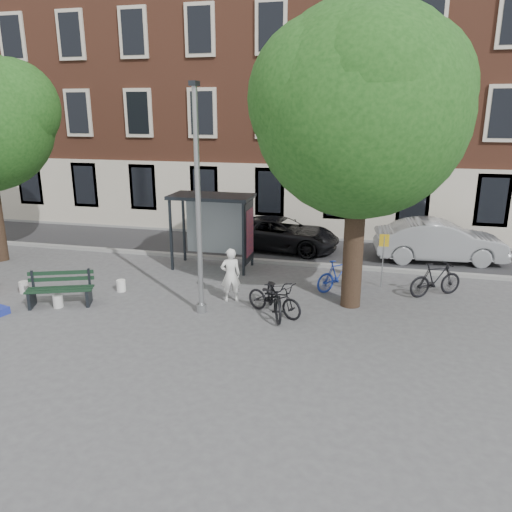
{
  "coord_description": "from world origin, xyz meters",
  "views": [
    {
      "loc": [
        4.53,
        -12.2,
        5.41
      ],
      "look_at": [
        1.29,
        1.13,
        1.4
      ],
      "focal_mm": 35.0,
      "sensor_mm": 36.0,
      "label": 1
    }
  ],
  "objects_px": {
    "bus_shelter": "(223,215)",
    "lamppost": "(199,214)",
    "bike_a": "(274,298)",
    "car_silver": "(439,241)",
    "bench": "(60,290)",
    "bike_b": "(339,275)",
    "bike_c": "(275,295)",
    "notice_sign": "(384,250)",
    "bike_d": "(436,279)",
    "car_dark": "(281,234)",
    "painter": "(231,275)"
  },
  "relations": [
    {
      "from": "bus_shelter",
      "to": "car_dark",
      "type": "relative_size",
      "value": 0.61
    },
    {
      "from": "lamppost",
      "to": "car_dark",
      "type": "relative_size",
      "value": 1.3
    },
    {
      "from": "lamppost",
      "to": "bike_c",
      "type": "xyz_separation_m",
      "value": [
        2.0,
        0.35,
        -2.24
      ]
    },
    {
      "from": "bench",
      "to": "lamppost",
      "type": "bearing_deg",
      "value": -15.02
    },
    {
      "from": "painter",
      "to": "bike_c",
      "type": "relative_size",
      "value": 0.78
    },
    {
      "from": "bike_a",
      "to": "bike_b",
      "type": "distance_m",
      "value": 2.83
    },
    {
      "from": "notice_sign",
      "to": "bike_d",
      "type": "bearing_deg",
      "value": -19.27
    },
    {
      "from": "bus_shelter",
      "to": "painter",
      "type": "bearing_deg",
      "value": -69.46
    },
    {
      "from": "bus_shelter",
      "to": "bike_b",
      "type": "xyz_separation_m",
      "value": [
        4.16,
        -1.42,
        -1.41
      ]
    },
    {
      "from": "bike_c",
      "to": "bike_a",
      "type": "bearing_deg",
      "value": -111.06
    },
    {
      "from": "bench",
      "to": "bike_b",
      "type": "relative_size",
      "value": 1.15
    },
    {
      "from": "bus_shelter",
      "to": "bike_d",
      "type": "relative_size",
      "value": 1.61
    },
    {
      "from": "lamppost",
      "to": "car_silver",
      "type": "height_order",
      "value": "lamppost"
    },
    {
      "from": "bike_c",
      "to": "notice_sign",
      "type": "bearing_deg",
      "value": 24.78
    },
    {
      "from": "lamppost",
      "to": "bench",
      "type": "bearing_deg",
      "value": -173.97
    },
    {
      "from": "lamppost",
      "to": "bike_c",
      "type": "height_order",
      "value": "lamppost"
    },
    {
      "from": "bike_c",
      "to": "notice_sign",
      "type": "relative_size",
      "value": 1.2
    },
    {
      "from": "painter",
      "to": "bench",
      "type": "relative_size",
      "value": 0.84
    },
    {
      "from": "bench",
      "to": "bike_b",
      "type": "xyz_separation_m",
      "value": [
        7.68,
        3.12,
        0.07
      ]
    },
    {
      "from": "bus_shelter",
      "to": "lamppost",
      "type": "bearing_deg",
      "value": -81.57
    },
    {
      "from": "bike_a",
      "to": "car_dark",
      "type": "relative_size",
      "value": 0.38
    },
    {
      "from": "bench",
      "to": "painter",
      "type": "bearing_deg",
      "value": -4.0
    },
    {
      "from": "bike_d",
      "to": "bike_c",
      "type": "bearing_deg",
      "value": 88.82
    },
    {
      "from": "bike_d",
      "to": "car_silver",
      "type": "bearing_deg",
      "value": -37.81
    },
    {
      "from": "bike_a",
      "to": "lamppost",
      "type": "bearing_deg",
      "value": 124.97
    },
    {
      "from": "bike_d",
      "to": "bus_shelter",
      "type": "bearing_deg",
      "value": 49.24
    },
    {
      "from": "bike_b",
      "to": "bike_d",
      "type": "relative_size",
      "value": 0.95
    },
    {
      "from": "lamppost",
      "to": "bike_a",
      "type": "bearing_deg",
      "value": 9.23
    },
    {
      "from": "bike_a",
      "to": "bike_d",
      "type": "distance_m",
      "value": 5.11
    },
    {
      "from": "bus_shelter",
      "to": "bench",
      "type": "relative_size",
      "value": 1.48
    },
    {
      "from": "lamppost",
      "to": "bench",
      "type": "distance_m",
      "value": 4.77
    },
    {
      "from": "bike_b",
      "to": "car_silver",
      "type": "relative_size",
      "value": 0.36
    },
    {
      "from": "bus_shelter",
      "to": "bike_a",
      "type": "xyz_separation_m",
      "value": [
        2.61,
        -3.78,
        -1.45
      ]
    },
    {
      "from": "car_silver",
      "to": "bike_b",
      "type": "bearing_deg",
      "value": 134.09
    },
    {
      "from": "bus_shelter",
      "to": "bench",
      "type": "xyz_separation_m",
      "value": [
        -3.52,
        -4.54,
        -1.48
      ]
    },
    {
      "from": "notice_sign",
      "to": "bench",
      "type": "bearing_deg",
      "value": -161.85
    },
    {
      "from": "lamppost",
      "to": "painter",
      "type": "bearing_deg",
      "value": 60.97
    },
    {
      "from": "painter",
      "to": "bike_a",
      "type": "distance_m",
      "value": 1.63
    },
    {
      "from": "bus_shelter",
      "to": "painter",
      "type": "relative_size",
      "value": 1.77
    },
    {
      "from": "lamppost",
      "to": "bike_a",
      "type": "distance_m",
      "value": 3.07
    },
    {
      "from": "bus_shelter",
      "to": "bike_d",
      "type": "bearing_deg",
      "value": -9.91
    },
    {
      "from": "lamppost",
      "to": "bike_a",
      "type": "height_order",
      "value": "lamppost"
    },
    {
      "from": "bike_a",
      "to": "car_silver",
      "type": "bearing_deg",
      "value": -11.59
    },
    {
      "from": "bus_shelter",
      "to": "car_dark",
      "type": "height_order",
      "value": "bus_shelter"
    },
    {
      "from": "bike_d",
      "to": "notice_sign",
      "type": "xyz_separation_m",
      "value": [
        -1.57,
        0.42,
        0.69
      ]
    },
    {
      "from": "car_silver",
      "to": "painter",
      "type": "bearing_deg",
      "value": 125.76
    },
    {
      "from": "lamppost",
      "to": "bike_c",
      "type": "distance_m",
      "value": 3.02
    },
    {
      "from": "bike_b",
      "to": "notice_sign",
      "type": "relative_size",
      "value": 0.97
    },
    {
      "from": "lamppost",
      "to": "notice_sign",
      "type": "xyz_separation_m",
      "value": [
        4.86,
        3.29,
        -1.56
      ]
    },
    {
      "from": "bench",
      "to": "car_dark",
      "type": "relative_size",
      "value": 0.41
    }
  ]
}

